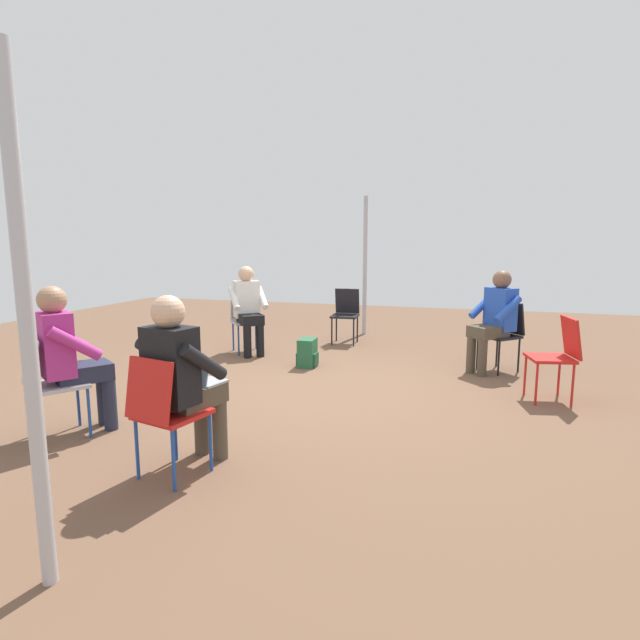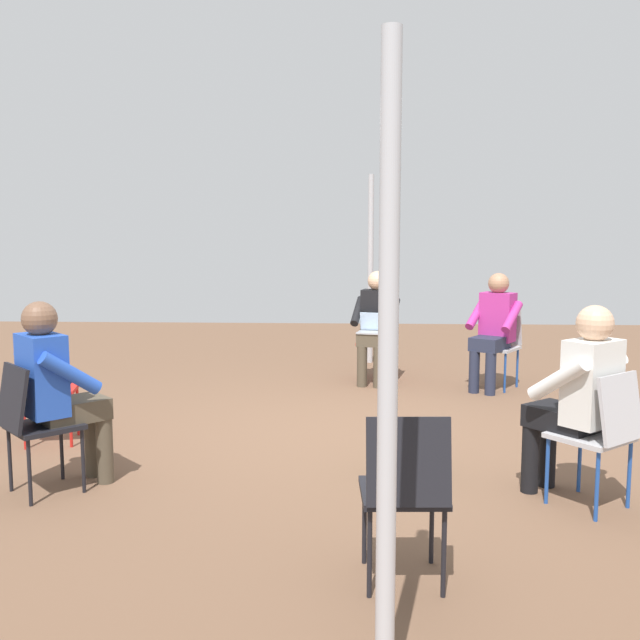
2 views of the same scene
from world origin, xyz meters
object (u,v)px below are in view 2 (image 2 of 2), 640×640
Objects in this scene: chair_northwest at (601,430)px; backpack_near_laptop_user at (402,451)px; chair_east at (41,381)px; person_in_magenta at (494,325)px; chair_south at (378,336)px; person_with_laptop at (375,321)px; person_in_white at (578,392)px; chair_north at (405,486)px; chair_southwest at (500,342)px; chair_northeast at (33,419)px; person_in_blue at (57,385)px.

chair_northwest is 2.36× the size of backpack_near_laptop_user.
person_in_magenta is at bearing 105.89° from chair_east.
chair_northwest is at bearing 120.94° from chair_south.
person_in_white is at bearing 121.35° from person_with_laptop.
chair_east is at bearing 123.97° from chair_northwest.
chair_north is at bearing 38.61° from chair_east.
chair_southwest is at bearing 106.86° from chair_east.
chair_northwest is at bearing 60.86° from chair_east.
chair_northeast is 3.41m from person_in_white.
chair_north is at bearing 179.95° from chair_northwest.
chair_north is 1.00× the size of chair_southwest.
person_in_magenta is (-1.24, 0.31, 0.00)m from person_with_laptop.
chair_north is (-2.26, 1.09, 0.00)m from chair_northeast.
chair_northeast is 1.00× the size of chair_northwest.
chair_east is 3.50m from chair_north.
chair_northeast is 4.21m from person_with_laptop.
person_in_magenta is at bearing 87.64° from person_in_blue.
chair_northeast is at bearing 12.58° from backpack_near_laptop_user.
chair_south is 1.00× the size of chair_northwest.
person_with_laptop is at bearing 90.00° from chair_south.
chair_northeast is at bearing 139.55° from chair_northwest.
person_in_white reaches higher than chair_northwest.
person_in_white is (-1.13, 3.50, 0.00)m from person_with_laptop.
backpack_near_laptop_user is (-0.10, -1.62, -0.34)m from chair_north.
chair_northwest is at bearing -90.00° from person_in_white.
person_with_laptop is at bearing 102.93° from person_in_blue.
chair_east is at bearing 125.31° from person_in_white.
chair_northeast is 4.93m from chair_southwest.
chair_southwest is 0.69× the size of person_in_magenta.
person_in_blue reaches higher than chair_south.
person_with_laptop is at bearing 26.69° from chair_southwest.
backpack_near_laptop_user is at bearing 55.47° from person_in_blue.
person_in_white is (0.11, 3.19, 0.00)m from person_in_magenta.
person_in_magenta is (-3.51, -3.23, 0.20)m from chair_northeast.
chair_north reaches higher than backpack_near_laptop_user.
chair_southwest is at bearing 178.80° from chair_south.
chair_east is (2.76, 2.59, 0.00)m from chair_south.
chair_east is 0.69× the size of person_in_blue.
person_with_laptop is 1.00× the size of person_in_white.
chair_northwest is at bearing 122.25° from person_with_laptop.
chair_south is 0.69× the size of person_in_blue.
backpack_near_laptop_user is at bearing 115.87° from person_in_white.
person_in_blue is (2.19, 3.59, 0.20)m from chair_south.
person_in_magenta is (0.09, 0.14, 0.20)m from chair_southwest.
backpack_near_laptop_user is (1.03, -0.48, -0.54)m from person_in_white.
person_in_magenta reaches higher than chair_southwest.
chair_south is 0.69× the size of person_in_magenta.
chair_east is 3.65m from person_with_laptop.
backpack_near_laptop_user is (1.14, -0.61, -0.34)m from chair_northwest.
person_in_white is at bearing 42.00° from chair_north.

